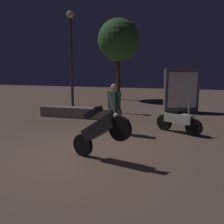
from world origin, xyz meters
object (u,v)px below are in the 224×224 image
at_px(motorcycle_black_foreground, 100,130).
at_px(streetlamp_far, 71,48).
at_px(kiosk_billboard, 181,91).
at_px(motorcycle_white_parked_left, 178,120).
at_px(person_rider_beside, 114,104).

relative_size(motorcycle_black_foreground, streetlamp_far, 0.34).
distance_m(motorcycle_black_foreground, kiosk_billboard, 7.41).
distance_m(motorcycle_white_parked_left, kiosk_billboard, 4.15).
height_order(motorcycle_black_foreground, kiosk_billboard, kiosk_billboard).
relative_size(person_rider_beside, kiosk_billboard, 0.79).
bearing_deg(streetlamp_far, kiosk_billboard, 8.48).
xyz_separation_m(motorcycle_white_parked_left, person_rider_beside, (-2.05, -0.64, 0.55)).
bearing_deg(motorcycle_black_foreground, motorcycle_white_parked_left, 80.41).
xyz_separation_m(motorcycle_black_foreground, kiosk_billboard, (1.70, 7.21, 0.31)).
relative_size(motorcycle_white_parked_left, person_rider_beside, 0.91).
bearing_deg(kiosk_billboard, motorcycle_white_parked_left, 75.90).
xyz_separation_m(motorcycle_black_foreground, person_rider_beside, (-0.34, 2.46, 0.24)).
distance_m(person_rider_beside, streetlamp_far, 5.57).
xyz_separation_m(motorcycle_white_parked_left, kiosk_billboard, (-0.00, 4.10, 0.61)).
xyz_separation_m(motorcycle_black_foreground, streetlamp_far, (-3.67, 6.40, 2.36)).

